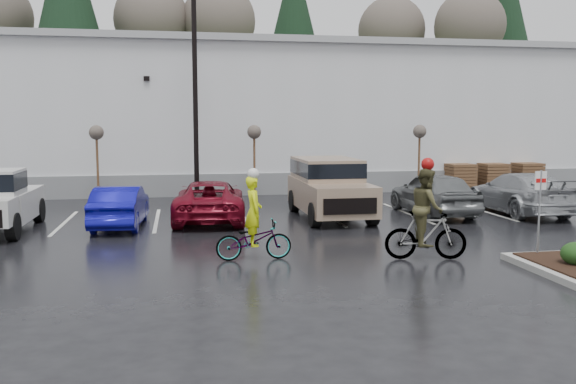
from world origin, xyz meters
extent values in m
plane|color=black|center=(0.00, 0.00, 0.00)|extent=(120.00, 120.00, 0.00)
cube|color=silver|center=(0.00, 22.00, 3.50)|extent=(60.00, 15.00, 7.00)
cube|color=slate|center=(0.00, 14.45, 0.50)|extent=(60.00, 0.12, 1.00)
cube|color=#999B9E|center=(0.00, 22.00, 7.05)|extent=(60.50, 15.50, 0.30)
cube|color=#26431C|center=(0.00, 45.00, 3.00)|extent=(80.00, 25.00, 6.00)
cylinder|color=black|center=(-4.00, 12.00, 4.50)|extent=(0.20, 0.20, 9.00)
cylinder|color=#442B1B|center=(-8.00, 13.00, 1.40)|extent=(0.10, 0.10, 2.80)
sphere|color=#4F473F|center=(-8.00, 13.00, 2.90)|extent=(0.60, 0.60, 0.60)
cylinder|color=#442B1B|center=(-1.50, 13.00, 1.40)|extent=(0.10, 0.10, 2.80)
sphere|color=#4F473F|center=(-1.50, 13.00, 2.90)|extent=(0.60, 0.60, 0.60)
cylinder|color=#442B1B|center=(6.00, 13.00, 1.40)|extent=(0.10, 0.10, 2.80)
sphere|color=#4F473F|center=(6.00, 13.00, 2.90)|extent=(0.60, 0.60, 0.60)
cube|color=#442B1B|center=(8.50, 14.00, 0.68)|extent=(1.20, 1.20, 1.35)
cube|color=#442B1B|center=(10.20, 14.00, 0.68)|extent=(1.20, 1.20, 1.35)
cube|color=#442B1B|center=(12.00, 14.00, 0.68)|extent=(1.20, 1.20, 1.35)
cylinder|color=gray|center=(3.80, 0.20, 1.10)|extent=(0.05, 0.05, 2.20)
cube|color=white|center=(3.80, 0.20, 1.95)|extent=(0.30, 0.02, 0.45)
cube|color=red|center=(3.80, 0.19, 1.95)|extent=(0.26, 0.02, 0.10)
imported|color=#0D0C8A|center=(-6.59, 6.91, 0.66)|extent=(1.64, 4.09, 1.32)
imported|color=maroon|center=(-3.71, 7.60, 0.69)|extent=(2.66, 5.10, 1.37)
imported|color=slate|center=(4.30, 7.49, 0.78)|extent=(1.97, 4.64, 1.57)
imported|color=#A8ACB0|center=(7.56, 7.27, 0.75)|extent=(2.27, 5.24, 1.50)
imported|color=#3F3F44|center=(-2.98, 1.50, 0.49)|extent=(1.87, 0.70, 0.97)
imported|color=#D7ED0D|center=(-2.98, 1.50, 1.20)|extent=(0.42, 0.63, 1.70)
sphere|color=silver|center=(-2.98, 1.50, 2.10)|extent=(0.28, 0.28, 0.28)
imported|color=#3F3F44|center=(1.16, 0.78, 0.60)|extent=(1.99, 0.93, 1.20)
imported|color=#454124|center=(1.16, 0.78, 1.29)|extent=(0.67, 1.00, 1.89)
sphere|color=#990C0C|center=(1.16, 0.78, 2.34)|extent=(0.31, 0.31, 0.31)
camera|label=1|loc=(-4.77, -13.00, 3.37)|focal=38.00mm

